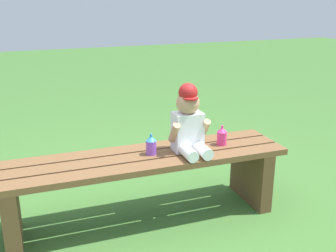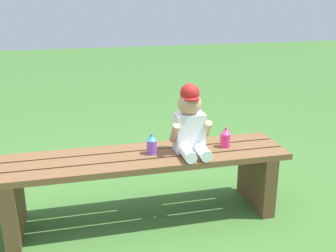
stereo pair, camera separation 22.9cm
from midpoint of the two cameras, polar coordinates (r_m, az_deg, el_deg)
ground_plane at (r=2.55m, az=-6.07°, el=-12.77°), size 16.00×16.00×0.00m
park_bench at (r=2.42m, az=-6.30°, el=-6.92°), size 1.70×0.40×0.41m
child_figure at (r=2.36m, az=0.14°, el=0.48°), size 0.23×0.27×0.40m
sippy_cup_left at (r=2.36m, az=-5.14°, el=-2.67°), size 0.06×0.06×0.12m
sippy_cup_right at (r=2.51m, az=4.92°, el=-1.40°), size 0.06×0.06×0.12m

